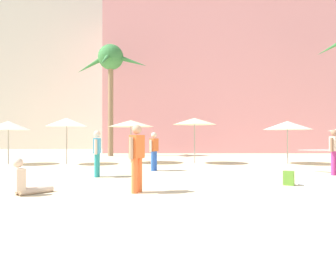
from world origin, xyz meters
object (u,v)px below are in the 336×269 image
Objects in this scene: backpack at (289,178)px; person_far_right at (97,152)px; person_mid_left at (333,150)px; cafe_umbrella_5 at (131,124)px; person_near_right at (154,150)px; cafe_umbrella_3 at (287,125)px; cafe_umbrella_0 at (67,122)px; beach_towel at (328,185)px; person_mid_right at (25,182)px; palm_tree_left at (111,64)px; cafe_umbrella_1 at (8,125)px; cafe_umbrella_2 at (195,121)px; person_mid_center at (137,155)px.

backpack is 6.39m from person_far_right.
cafe_umbrella_5 is at bearing 15.50° from person_mid_left.
person_near_right is (1.93, 2.08, -0.01)m from person_far_right.
cafe_umbrella_3 is at bearing -150.13° from person_far_right.
beach_towel is (9.93, -7.35, -2.18)m from cafe_umbrella_0.
cafe_umbrella_0 is at bearing 53.87° from person_mid_right.
backpack is (7.75, -14.60, -6.68)m from palm_tree_left.
cafe_umbrella_2 reaches higher than cafe_umbrella_1.
cafe_umbrella_3 is at bearing -100.36° from person_mid_center.
person_mid_center is at bearing -48.83° from cafe_umbrella_1.
cafe_umbrella_1 reaches higher than beach_towel.
cafe_umbrella_1 is 5.35× the size of backpack.
person_mid_right is at bearing -78.99° from cafe_umbrella_0.
person_far_right is at bearing -94.74° from cafe_umbrella_5.
beach_towel is 1.17m from backpack.
cafe_umbrella_0 reaches higher than backpack.
cafe_umbrella_0 is 5.73× the size of backpack.
cafe_umbrella_0 is at bearing -33.63° from person_mid_center.
cafe_umbrella_1 reaches higher than person_mid_right.
beach_towel is 0.94× the size of person_far_right.
person_mid_left is (-0.16, -4.87, -1.11)m from cafe_umbrella_3.
cafe_umbrella_2 is 8.35m from backpack.
person_mid_left is (11.42, -4.74, -1.27)m from cafe_umbrella_0.
cafe_umbrella_2 is at bearing 42.91° from backpack.
cafe_umbrella_1 is 13.95m from backpack.
cafe_umbrella_2 is at bearing 112.37° from beach_towel.
cafe_umbrella_3 is at bearing 0.80° from cafe_umbrella_1.
palm_tree_left is 3.47× the size of cafe_umbrella_0.
person_mid_right is at bearing 129.82° from backpack.
backpack is 0.26× the size of person_far_right.
person_far_right is (-8.68, -0.62, -0.02)m from person_mid_left.
palm_tree_left is at bearing 145.99° from cafe_umbrella_3.
cafe_umbrella_3 is 1.04× the size of person_mid_left.
person_mid_left reaches higher than person_near_right.
cafe_umbrella_1 is 6.31m from cafe_umbrella_5.
backpack is 4.56m from person_mid_center.
cafe_umbrella_1 is 10.06m from person_mid_right.
palm_tree_left reaches higher than cafe_umbrella_3.
palm_tree_left reaches higher than person_near_right.
backpack is at bearing -39.97° from cafe_umbrella_0.
person_mid_center reaches higher than person_mid_right.
cafe_umbrella_0 reaches higher than cafe_umbrella_3.
person_far_right is at bearing -33.10° from person_mid_center.
cafe_umbrella_2 reaches higher than person_mid_center.
cafe_umbrella_2 is 1.58× the size of beach_towel.
cafe_umbrella_1 is 1.39× the size of person_near_right.
person_far_right is 1.02× the size of person_near_right.
person_mid_left is (2.65, 2.61, 0.71)m from backpack.
person_near_right is at bearing -70.92° from cafe_umbrella_5.
palm_tree_left is 18.43m from beach_towel.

